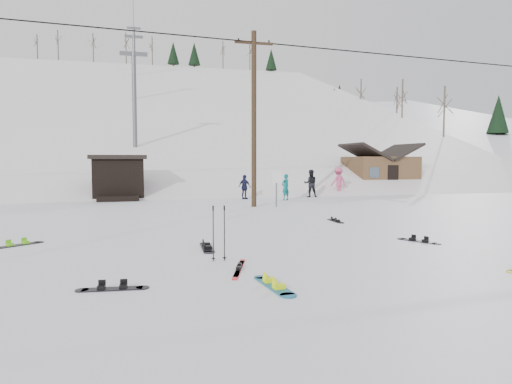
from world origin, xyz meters
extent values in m
plane|color=white|center=(0.00, 0.00, 0.00)|extent=(200.00, 200.00, 0.00)
cube|color=white|center=(0.00, 55.00, -12.00)|extent=(60.00, 85.24, 65.97)
cube|color=white|center=(38.00, 50.00, -11.00)|extent=(45.66, 93.98, 54.59)
cylinder|color=#3A2819|center=(2.00, 14.00, 4.50)|extent=(0.26, 0.26, 9.00)
cube|color=#3A2819|center=(2.00, 14.00, 8.40)|extent=(2.00, 0.12, 0.12)
cylinder|color=black|center=(2.00, 14.00, 8.52)|extent=(0.08, 0.08, 0.12)
cylinder|color=#595B60|center=(3.10, 13.60, 0.90)|extent=(0.07, 0.07, 1.80)
cube|color=white|center=(3.10, 13.56, 1.55)|extent=(0.50, 0.04, 0.60)
cube|color=black|center=(-5.00, 21.00, 1.25)|extent=(3.00, 3.00, 2.50)
cube|color=black|center=(-5.00, 21.00, 2.62)|extent=(3.40, 3.40, 0.25)
cube|color=black|center=(-5.00, 19.20, 0.15)|extent=(2.40, 1.20, 0.30)
cylinder|color=#595B60|center=(-4.00, 30.00, 7.25)|extent=(0.36, 0.36, 8.00)
cube|color=#595B60|center=(-4.00, 30.00, 11.05)|extent=(2.20, 0.30, 0.30)
cylinder|color=#595B60|center=(-4.00, 50.00, 13.75)|extent=(0.36, 0.36, 8.00)
cube|color=#595B60|center=(-4.00, 50.00, 17.55)|extent=(2.20, 0.30, 0.30)
cylinder|color=#595B60|center=(-4.00, 70.00, 20.25)|extent=(0.36, 0.36, 8.00)
cube|color=#595B60|center=(-4.00, 70.00, 24.05)|extent=(2.20, 0.30, 0.30)
cube|color=brown|center=(15.00, 24.00, 1.35)|extent=(5.00, 4.00, 2.70)
cube|color=black|center=(13.65, 24.00, 3.05)|extent=(2.69, 4.40, 1.43)
cube|color=black|center=(16.35, 24.00, 3.05)|extent=(2.69, 4.40, 1.43)
cube|color=black|center=(15.00, 21.98, 1.10)|extent=(0.90, 0.06, 1.90)
cube|color=#15668E|center=(-1.38, -0.75, 0.01)|extent=(0.44, 1.36, 0.03)
cylinder|color=#15668E|center=(-1.45, -0.09, 0.01)|extent=(0.31, 0.31, 0.03)
cylinder|color=#15668E|center=(-1.31, -1.41, 0.01)|extent=(0.31, 0.31, 0.03)
cube|color=#E2F80D|center=(-1.41, -0.51, 0.07)|extent=(0.23, 0.18, 0.09)
cube|color=#E2F80D|center=(-1.36, -0.99, 0.07)|extent=(0.23, 0.18, 0.09)
cube|color=red|center=(-1.76, 0.69, 0.01)|extent=(0.64, 1.65, 0.02)
cube|color=black|center=(-1.76, 0.69, 0.06)|extent=(0.18, 0.32, 0.08)
cube|color=red|center=(-1.70, 0.86, 0.01)|extent=(0.64, 1.65, 0.02)
cube|color=black|center=(-1.70, 0.86, 0.06)|extent=(0.18, 0.32, 0.08)
cylinder|color=black|center=(-2.15, 1.75, 0.65)|extent=(0.03, 0.03, 1.30)
cylinder|color=black|center=(-2.15, 1.75, 0.07)|extent=(0.10, 0.10, 0.01)
cylinder|color=black|center=(-2.15, 1.75, 1.28)|extent=(0.04, 0.04, 0.12)
cylinder|color=black|center=(-1.87, 1.75, 0.65)|extent=(0.03, 0.03, 1.30)
cylinder|color=black|center=(-1.87, 1.75, 0.07)|extent=(0.10, 0.10, 0.01)
cylinder|color=black|center=(-1.87, 1.75, 1.28)|extent=(0.04, 0.04, 0.12)
cube|color=black|center=(-4.37, -0.18, 0.01)|extent=(1.12, 0.36, 0.02)
cylinder|color=black|center=(-3.83, -0.24, 0.01)|extent=(0.25, 0.25, 0.02)
cylinder|color=black|center=(-4.92, -0.13, 0.01)|extent=(0.25, 0.25, 0.02)
cube|color=black|center=(-4.18, -0.20, 0.06)|extent=(0.15, 0.19, 0.07)
cube|color=black|center=(-4.57, -0.16, 0.06)|extent=(0.15, 0.19, 0.07)
cube|color=black|center=(-2.06, 3.38, 0.01)|extent=(0.37, 1.31, 0.03)
cylinder|color=black|center=(-2.02, 4.02, 0.01)|extent=(0.30, 0.30, 0.03)
cylinder|color=black|center=(-2.09, 2.73, 0.01)|extent=(0.30, 0.30, 0.03)
cube|color=black|center=(-2.05, 3.61, 0.07)|extent=(0.22, 0.17, 0.08)
cube|color=black|center=(-2.07, 3.15, 0.07)|extent=(0.22, 0.17, 0.08)
cube|color=black|center=(-7.21, 5.12, 0.01)|extent=(1.12, 0.96, 0.02)
cylinder|color=black|center=(-6.73, 5.49, 0.01)|extent=(0.28, 0.28, 0.02)
cube|color=#68CD18|center=(-7.04, 5.25, 0.06)|extent=(0.24, 0.25, 0.08)
cube|color=#68CD18|center=(-7.38, 4.98, 0.06)|extent=(0.24, 0.25, 0.08)
cube|color=black|center=(4.20, 2.80, 0.01)|extent=(0.75, 1.12, 0.02)
cylinder|color=black|center=(4.46, 2.30, 0.01)|extent=(0.26, 0.26, 0.02)
cylinder|color=black|center=(3.95, 3.30, 0.01)|extent=(0.26, 0.26, 0.02)
cube|color=black|center=(4.30, 2.62, 0.06)|extent=(0.23, 0.21, 0.07)
cube|color=black|center=(4.11, 2.98, 0.06)|extent=(0.23, 0.21, 0.07)
cube|color=black|center=(3.70, 7.59, 0.01)|extent=(0.26, 1.08, 0.02)
cylinder|color=black|center=(3.70, 8.13, 0.01)|extent=(0.25, 0.25, 0.02)
cylinder|color=black|center=(3.69, 7.05, 0.01)|extent=(0.25, 0.25, 0.02)
cube|color=black|center=(3.70, 7.79, 0.06)|extent=(0.18, 0.13, 0.07)
cube|color=black|center=(3.69, 7.40, 0.06)|extent=(0.18, 0.13, 0.07)
imported|color=#0C7579|center=(4.84, 17.35, 0.79)|extent=(0.69, 0.61, 1.58)
imported|color=black|center=(7.11, 18.98, 0.90)|extent=(1.00, 0.86, 1.80)
imported|color=#D24A79|center=(9.60, 20.09, 0.96)|extent=(1.38, 1.01, 1.92)
imported|color=#171B3B|center=(2.57, 18.54, 0.76)|extent=(0.86, 0.92, 1.53)
camera|label=1|loc=(-3.89, -8.99, 2.42)|focal=32.00mm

